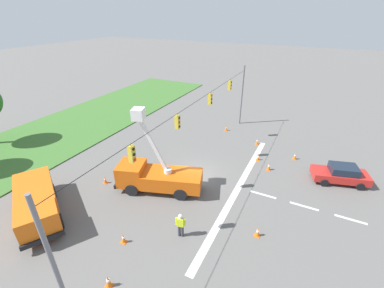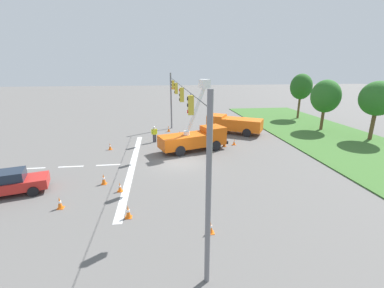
{
  "view_description": "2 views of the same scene",
  "coord_description": "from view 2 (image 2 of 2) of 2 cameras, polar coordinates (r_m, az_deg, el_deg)",
  "views": [
    {
      "loc": [
        -16.69,
        -8.1,
        12.73
      ],
      "look_at": [
        1.93,
        1.2,
        1.89
      ],
      "focal_mm": 24.0,
      "sensor_mm": 36.0,
      "label": 1
    },
    {
      "loc": [
        20.78,
        -1.56,
        7.82
      ],
      "look_at": [
        2.12,
        0.82,
        2.2
      ],
      "focal_mm": 24.0,
      "sensor_mm": 36.0,
      "label": 2
    }
  ],
  "objects": [
    {
      "name": "tree_centre",
      "position": [
        34.33,
        35.97,
        8.15
      ],
      "size": [
        3.92,
        3.45,
        6.5
      ],
      "color": "brown",
      "rests_on": "ground"
    },
    {
      "name": "traffic_cone_mid_right",
      "position": [
        14.71,
        -14.01,
        -14.36
      ],
      "size": [
        0.36,
        0.36,
        0.74
      ],
      "color": "orange",
      "rests_on": "ground"
    },
    {
      "name": "traffic_cone_mid_left",
      "position": [
        30.3,
        -2.75,
        2.29
      ],
      "size": [
        0.36,
        0.36,
        0.67
      ],
      "color": "orange",
      "rests_on": "ground"
    },
    {
      "name": "ground_plane",
      "position": [
        22.25,
        -2.8,
        -3.96
      ],
      "size": [
        200.0,
        200.0,
        0.0
      ],
      "primitive_type": "plane",
      "color": "#605E5B"
    },
    {
      "name": "signal_gantry",
      "position": [
        21.02,
        -2.97,
        7.74
      ],
      "size": [
        26.2,
        0.33,
        7.2
      ],
      "color": "slate",
      "rests_on": "ground"
    },
    {
      "name": "traffic_cone_lane_edge_a",
      "position": [
        19.02,
        -19.05,
        -7.37
      ],
      "size": [
        0.36,
        0.36,
        0.76
      ],
      "color": "orange",
      "rests_on": "ground"
    },
    {
      "name": "sedan_red",
      "position": [
        20.17,
        -35.53,
        -7.04
      ],
      "size": [
        2.85,
        4.61,
        1.56
      ],
      "color": "red",
      "rests_on": "ground"
    },
    {
      "name": "traffic_cone_foreground_right",
      "position": [
        16.94,
        -27.33,
        -11.53
      ],
      "size": [
        0.36,
        0.36,
        0.72
      ],
      "color": "orange",
      "rests_on": "ground"
    },
    {
      "name": "traffic_cone_lane_edge_b",
      "position": [
        13.23,
        4.15,
        -17.99
      ],
      "size": [
        0.36,
        0.36,
        0.65
      ],
      "color": "orange",
      "rests_on": "ground"
    },
    {
      "name": "traffic_cone_centre_line",
      "position": [
        17.68,
        -15.74,
        -9.18
      ],
      "size": [
        0.36,
        0.36,
        0.64
      ],
      "color": "orange",
      "rests_on": "ground"
    },
    {
      "name": "traffic_cone_near_bucket",
      "position": [
        26.64,
        -17.75,
        -0.51
      ],
      "size": [
        0.36,
        0.36,
        0.69
      ],
      "color": "orange",
      "rests_on": "ground"
    },
    {
      "name": "tree_west",
      "position": [
        36.74,
        27.55,
        9.37
      ],
      "size": [
        3.89,
        3.37,
        6.41
      ],
      "color": "brown",
      "rests_on": "ground"
    },
    {
      "name": "road_worker",
      "position": [
        28.08,
        -8.37,
        2.39
      ],
      "size": [
        0.33,
        0.63,
        1.77
      ],
      "color": "#383842",
      "rests_on": "ground"
    },
    {
      "name": "traffic_cone_foreground_left",
      "position": [
        26.58,
        7.23,
        0.3
      ],
      "size": [
        0.36,
        0.36,
        0.81
      ],
      "color": "orange",
      "rests_on": "ground"
    },
    {
      "name": "traffic_cone_far_left",
      "position": [
        32.73,
        -5.2,
        3.43
      ],
      "size": [
        0.36,
        0.36,
        0.78
      ],
      "color": "orange",
      "rests_on": "ground"
    },
    {
      "name": "utility_truck_bucket_lift",
      "position": [
        24.96,
        0.74,
        1.55
      ],
      "size": [
        4.22,
        7.02,
        6.77
      ],
      "color": "#D6560F",
      "rests_on": "ground"
    },
    {
      "name": "utility_truck_support_near",
      "position": [
        32.05,
        9.2,
        4.48
      ],
      "size": [
        5.54,
        7.0,
        2.13
      ],
      "color": "orange",
      "rests_on": "ground"
    },
    {
      "name": "traffic_cone_far_right",
      "position": [
        27.3,
        9.35,
        0.44
      ],
      "size": [
        0.36,
        0.36,
        0.65
      ],
      "color": "orange",
      "rests_on": "ground"
    },
    {
      "name": "grass_verge",
      "position": [
        29.58,
        34.56,
        -1.62
      ],
      "size": [
        56.0,
        12.0,
        0.1
      ],
      "primitive_type": "cube",
      "color": "#3D6B2D",
      "rests_on": "ground"
    },
    {
      "name": "lane_markings",
      "position": [
        22.53,
        -16.76,
        -4.41
      ],
      "size": [
        17.6,
        15.25,
        0.01
      ],
      "color": "silver",
      "rests_on": "ground"
    },
    {
      "name": "tree_far_west",
      "position": [
        43.79,
        23.09,
        11.62
      ],
      "size": [
        3.37,
        3.22,
        6.95
      ],
      "color": "brown",
      "rests_on": "ground"
    }
  ]
}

